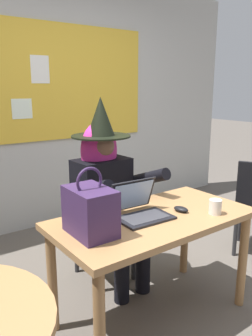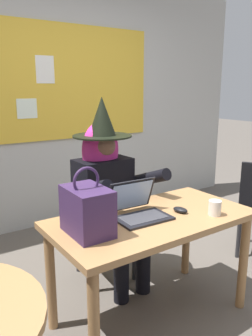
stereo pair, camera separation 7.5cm
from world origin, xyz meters
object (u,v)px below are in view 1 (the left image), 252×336
at_px(handbag, 90,211).
at_px(coffee_mug, 215,207).
at_px(computer_mouse, 181,209).
at_px(desk_main, 154,231).
at_px(person_costumed, 106,183).
at_px(chair_at_desk, 99,214).
at_px(laptop, 140,209).

xyz_separation_m(handbag, coffee_mug, (0.79, -0.20, -0.09)).
bearing_deg(coffee_mug, handbag, 165.84).
xyz_separation_m(computer_mouse, handbag, (-0.64, 0.05, 0.12)).
xyz_separation_m(desk_main, coffee_mug, (0.34, -0.20, 0.15)).
relative_size(desk_main, computer_mouse, 12.44).
bearing_deg(handbag, person_costumed, 50.85).
relative_size(computer_mouse, coffee_mug, 1.09).
height_order(chair_at_desk, coffee_mug, chair_at_desk).
height_order(desk_main, chair_at_desk, chair_at_desk).
bearing_deg(laptop, computer_mouse, -17.19).
distance_m(laptop, handbag, 0.39).
distance_m(person_costumed, computer_mouse, 0.65).
distance_m(person_costumed, handbag, 0.74).
relative_size(desk_main, chair_at_desk, 1.44).
xyz_separation_m(chair_at_desk, coffee_mug, (0.32, -0.89, 0.26)).
distance_m(chair_at_desk, coffee_mug, 0.98).
bearing_deg(computer_mouse, desk_main, 155.30).
distance_m(desk_main, handbag, 0.51).
height_order(chair_at_desk, computer_mouse, chair_at_desk).
xyz_separation_m(desk_main, handbag, (-0.45, 0.00, 0.23)).
bearing_deg(handbag, coffee_mug, -14.16).
bearing_deg(desk_main, computer_mouse, -13.37).
relative_size(laptop, coffee_mug, 3.59).
bearing_deg(chair_at_desk, coffee_mug, 23.87).
bearing_deg(coffee_mug, person_costumed, 112.94).
bearing_deg(coffee_mug, desk_main, 149.40).
height_order(laptop, coffee_mug, laptop).
bearing_deg(laptop, desk_main, -29.86).
bearing_deg(chair_at_desk, laptop, -4.06).
bearing_deg(laptop, handbag, -170.75).
height_order(handbag, coffee_mug, handbag).
bearing_deg(desk_main, chair_at_desk, 88.87).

